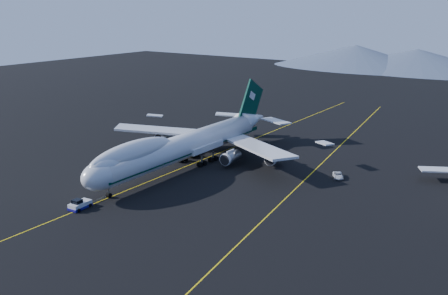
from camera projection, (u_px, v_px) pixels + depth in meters
The scene contains 6 objects.
ground at pixel (185, 167), 130.23m from camera, with size 500.00×500.00×0.00m, color black.
taxiway_line_main at pixel (185, 167), 130.23m from camera, with size 0.25×220.00×0.01m, color yellow.
taxiway_line_side at pixel (307, 178), 121.68m from camera, with size 0.25×200.00×0.01m, color yellow.
boeing_747 at pixel (185, 145), 128.66m from camera, with size 59.62×72.43×19.37m.
pushback_tug at pixel (80, 205), 103.32m from camera, with size 3.12×5.06×2.12m.
service_van at pixel (338, 175), 121.57m from camera, with size 2.20×4.77×1.32m, color silver.
Camera 1 is at (78.94, -96.00, 40.50)m, focal length 40.00 mm.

